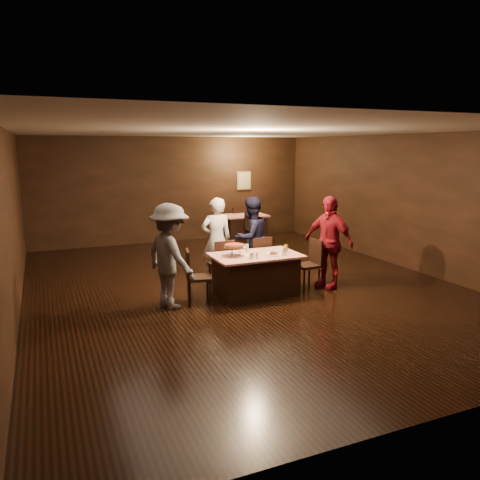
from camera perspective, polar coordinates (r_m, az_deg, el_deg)
name	(u,v)px	position (r m, az deg, el deg)	size (l,w,h in m)	color
room	(243,177)	(8.92, 0.31, 7.63)	(10.00, 10.04, 3.02)	black
main_table	(256,275)	(8.67, 1.91, -4.25)	(1.60, 1.00, 0.77)	#A8180B
back_table	(244,228)	(13.64, 0.46, 1.47)	(1.30, 0.90, 0.77)	red
chair_far_left	(221,263)	(9.16, -2.34, -2.82)	(0.42, 0.42, 0.95)	black
chair_far_right	(258,259)	(9.47, 2.19, -2.36)	(0.42, 0.42, 0.95)	black
chair_end_left	(199,276)	(8.25, -5.04, -4.44)	(0.42, 0.42, 0.95)	black
chair_end_right	(307,264)	(9.15, 8.18, -2.95)	(0.42, 0.42, 0.95)	black
chair_back_near	(254,229)	(12.99, 1.70, 1.38)	(0.42, 0.42, 0.95)	black
chair_back_far	(236,222)	(14.17, -0.51, 2.21)	(0.42, 0.42, 0.95)	black
diner_white_jacket	(217,240)	(9.47, -2.88, 0.02)	(0.63, 0.41, 1.72)	silver
diner_navy_hoodie	(251,238)	(9.72, 1.35, 0.29)	(0.83, 0.65, 1.70)	black
diner_grey_knit	(170,256)	(7.97, -8.53, -1.97)	(1.16, 0.67, 1.79)	slate
diner_red_shirt	(328,242)	(9.19, 10.73, -0.25)	(1.06, 0.44, 1.80)	maroon
pizza_stand	(234,246)	(8.42, -0.68, -0.74)	(0.38, 0.38, 0.22)	black
plate_with_slice	(272,254)	(8.52, 3.97, -1.71)	(0.25, 0.25, 0.06)	white
plate_empty	(279,250)	(8.94, 4.72, -1.21)	(0.25, 0.25, 0.01)	white
glass_front_right	(284,251)	(8.54, 5.38, -1.39)	(0.08, 0.08, 0.14)	silver
glass_amber	(286,249)	(8.78, 5.62, -1.04)	(0.08, 0.08, 0.14)	#BF7F26
glass_back	(247,248)	(8.80, 0.81, -0.95)	(0.08, 0.08, 0.14)	silver
condiments	(253,256)	(8.24, 1.63, -1.96)	(0.17, 0.10, 0.09)	silver
napkin_center	(270,253)	(8.70, 3.72, -1.58)	(0.16, 0.16, 0.01)	white
napkin_left	(249,256)	(8.47, 1.15, -1.91)	(0.16, 0.16, 0.01)	white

